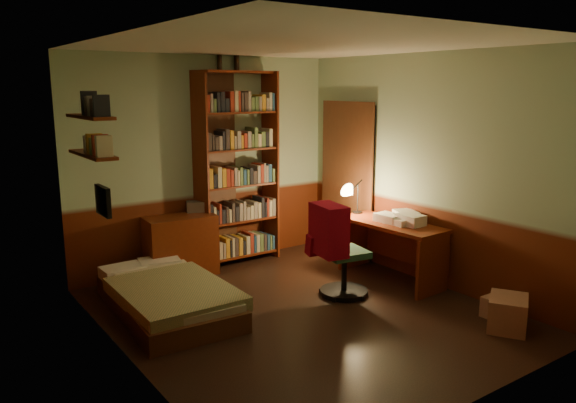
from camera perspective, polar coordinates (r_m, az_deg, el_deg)
floor at (r=5.72m, az=1.47°, el=-11.37°), size 3.50×4.00×0.02m
ceiling at (r=5.29m, az=1.63°, el=15.79°), size 3.50×4.00×0.02m
wall_back at (r=7.05m, az=-8.31°, el=3.94°), size 3.50×0.02×2.60m
wall_left at (r=4.54m, az=-16.55°, el=-0.61°), size 0.02×4.00×2.60m
wall_right at (r=6.55m, az=14.00°, el=3.14°), size 0.02×4.00×2.60m
wall_front at (r=3.96m, az=19.23°, el=-2.52°), size 3.50×0.02×2.60m
doorway at (r=7.47m, az=6.14°, el=2.10°), size 0.06×0.90×2.00m
door_trim at (r=7.44m, az=5.94°, el=2.07°), size 0.02×0.98×2.08m
bed at (r=5.80m, az=-12.19°, el=-8.43°), size 1.06×1.82×0.52m
dresser at (r=6.81m, az=-10.83°, el=-4.46°), size 0.84×0.46×0.73m
mini_stereo at (r=6.93m, az=-9.30°, el=-0.49°), size 0.28×0.26×0.13m
bookshelf at (r=7.08m, az=-5.21°, el=3.29°), size 1.07×0.46×2.41m
bottle_left at (r=7.03m, az=-6.97°, el=13.94°), size 0.06×0.06×0.22m
bottle_right at (r=7.15m, az=-5.24°, el=14.06°), size 0.08×0.08×0.24m
desk at (r=6.66m, az=10.39°, el=-4.99°), size 0.60×1.31×0.69m
paper_stack at (r=6.65m, az=11.92°, el=-1.46°), size 0.31×0.36×0.12m
desk_lamp at (r=6.93m, az=7.12°, el=1.24°), size 0.19×0.19×0.60m
office_chair at (r=6.09m, az=5.77°, el=-5.55°), size 0.49×0.45×0.87m
red_jacket at (r=5.85m, az=7.93°, el=0.81°), size 0.34×0.50×0.54m
wall_shelf_lower at (r=5.57m, az=-19.25°, el=4.53°), size 0.20×0.90×0.03m
wall_shelf_upper at (r=5.54m, az=-19.49°, el=8.12°), size 0.20×0.90×0.03m
framed_picture at (r=5.12m, az=-18.28°, el=0.06°), size 0.04×0.32×0.26m
cardboard_box_a at (r=5.70m, az=21.43°, el=-10.51°), size 0.53×0.50×0.31m
cardboard_box_b at (r=5.97m, az=20.63°, el=-9.99°), size 0.29×0.24×0.20m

